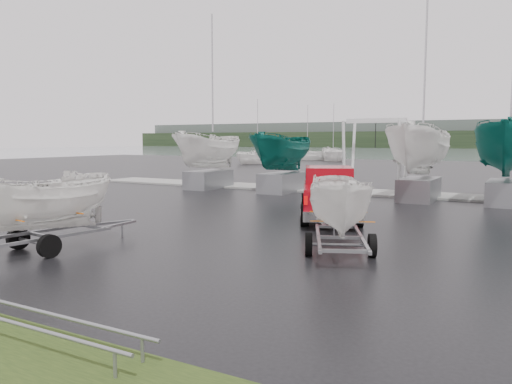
# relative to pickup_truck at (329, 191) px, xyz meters

# --- Properties ---
(ground_plane) EXTENTS (120.00, 120.00, 0.00)m
(ground_plane) POSITION_rel_pickup_truck_xyz_m (-4.84, -3.86, -0.99)
(ground_plane) COLOR black
(ground_plane) RESTS_ON ground
(lake) EXTENTS (300.00, 300.00, 0.00)m
(lake) POSITION_rel_pickup_truck_xyz_m (-4.84, 96.14, -1.00)
(lake) COLOR gray
(lake) RESTS_ON ground
(dock) EXTENTS (30.00, 3.00, 0.12)m
(dock) POSITION_rel_pickup_truck_xyz_m (-4.84, 9.14, -0.94)
(dock) COLOR gray
(dock) RESTS_ON ground
(treeline) EXTENTS (300.00, 8.00, 6.00)m
(treeline) POSITION_rel_pickup_truck_xyz_m (-4.84, 166.14, 2.01)
(treeline) COLOR black
(treeline) RESTS_ON ground
(far_hill) EXTENTS (300.00, 6.00, 10.00)m
(far_hill) POSITION_rel_pickup_truck_xyz_m (-4.84, 174.14, 4.01)
(far_hill) COLOR #4C5651
(far_hill) RESTS_ON ground
(pickup_truck) EXTENTS (4.04, 6.01, 1.90)m
(pickup_truck) POSITION_rel_pickup_truck_xyz_m (0.00, 0.00, 0.00)
(pickup_truck) COLOR maroon
(pickup_truck) RESTS_ON ground
(trailer_hitched) EXTENTS (2.51, 3.77, 4.64)m
(trailer_hitched) POSITION_rel_pickup_truck_xyz_m (2.52, -5.82, 1.54)
(trailer_hitched) COLOR gray
(trailer_hitched) RESTS_ON ground
(trailer_parked) EXTENTS (1.91, 3.74, 4.87)m
(trailer_parked) POSITION_rel_pickup_truck_xyz_m (-4.50, -9.40, 1.65)
(trailer_parked) COLOR gray
(trailer_parked) RESTS_ON ground
(boat_hoist) EXTENTS (3.30, 2.18, 4.12)m
(boat_hoist) POSITION_rel_pickup_truck_xyz_m (-0.82, 9.14, 1.68)
(boat_hoist) COLOR silver
(boat_hoist) RESTS_ON ground
(keelboat_0) EXTENTS (2.30, 3.20, 10.46)m
(keelboat_0) POSITION_rel_pickup_truck_xyz_m (-10.49, 7.14, 2.65)
(keelboat_0) COLOR gray
(keelboat_0) RESTS_ON ground
(keelboat_1) EXTENTS (2.22, 3.20, 7.00)m
(keelboat_1) POSITION_rel_pickup_truck_xyz_m (-5.61, 7.34, 2.50)
(keelboat_1) COLOR gray
(keelboat_1) RESTS_ON ground
(keelboat_2) EXTENTS (2.60, 3.20, 10.78)m
(keelboat_2) POSITION_rel_pickup_truck_xyz_m (1.96, 7.14, 3.15)
(keelboat_2) COLOR gray
(keelboat_2) RESTS_ON ground
(keelboat_3) EXTENTS (2.70, 3.20, 10.88)m
(keelboat_3) POSITION_rel_pickup_truck_xyz_m (5.78, 7.44, 3.31)
(keelboat_3) COLOR gray
(keelboat_3) RESTS_ON ground
(mast_rack_0) EXTENTS (0.56, 6.50, 0.06)m
(mast_rack_0) POSITION_rel_pickup_truck_xyz_m (-13.84, -2.86, -0.64)
(mast_rack_0) COLOR gray
(mast_rack_0) RESTS_ON ground
(moored_boat_0) EXTENTS (3.23, 3.29, 11.70)m
(moored_boat_0) POSITION_rel_pickup_truck_xyz_m (-23.46, 36.75, -0.99)
(moored_boat_0) COLOR white
(moored_boat_0) RESTS_ON ground
(moored_boat_1) EXTENTS (4.02, 4.05, 11.88)m
(moored_boat_1) POSITION_rel_pickup_truck_xyz_m (-17.90, 48.65, -0.99)
(moored_boat_1) COLOR white
(moored_boat_1) RESTS_ON ground
(moored_boat_4) EXTENTS (2.99, 2.92, 11.70)m
(moored_boat_4) POSITION_rel_pickup_truck_xyz_m (-22.24, 49.62, -0.99)
(moored_boat_4) COLOR white
(moored_boat_4) RESTS_ON ground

